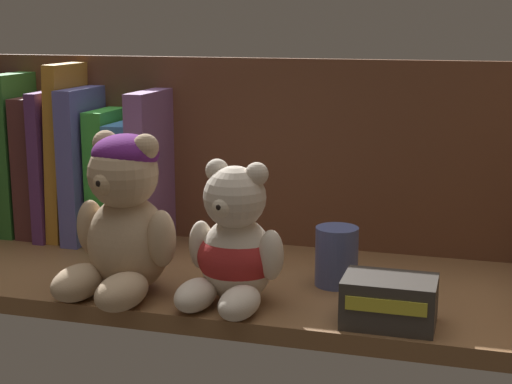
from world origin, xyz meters
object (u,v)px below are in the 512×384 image
book_5 (90,163)px  teddy_bear_larger (123,218)px  book_2 (41,165)px  book_6 (111,174)px  book_7 (134,181)px  book_8 (157,167)px  book_1 (20,153)px  teddy_bear_smaller (235,248)px  pillar_candle (336,257)px  book_4 (72,151)px  book_3 (58,163)px  small_product_box (389,301)px  book_0 (2,156)px

book_5 → teddy_bear_larger: bearing=-54.0°
book_2 → book_6: book_2 is taller
book_5 → book_7: size_ratio=1.27×
book_8 → teddy_bear_larger: book_8 is taller
book_1 → book_5: book_1 is taller
teddy_bear_smaller → pillar_candle: size_ratio=2.26×
book_4 → book_6: 6.38cm
book_3 → book_7: (11.27, 0.00, -1.90)cm
book_7 → small_product_box: 42.57cm
book_3 → small_product_box: bearing=-23.7°
book_0 → book_7: size_ratio=1.31×
book_3 → small_product_box: (47.87, -20.98, -7.58)cm
book_8 → teddy_bear_smaller: 26.05cm
book_5 → book_7: book_5 is taller
teddy_bear_larger → pillar_candle: (21.69, 8.45, -5.01)cm
book_2 → book_7: bearing=0.0°
book_6 → book_8: size_ratio=0.87×
book_3 → book_5: 4.76cm
book_0 → teddy_bear_larger: (27.89, -19.71, -2.18)cm
book_8 → teddy_bear_smaller: book_8 is taller
book_7 → book_1: bearing=180.0°
book_2 → book_3: 2.73cm
book_0 → book_5: size_ratio=1.03×
book_6 → book_8: bearing=0.0°
book_3 → book_8: size_ratio=0.98×
book_3 → teddy_bear_smaller: 37.21cm
book_3 → teddy_bear_larger: size_ratio=1.13×
book_4 → small_product_box: size_ratio=2.62×
book_8 → teddy_bear_smaller: bearing=-48.9°
book_0 → book_2: (6.12, 0.00, -1.00)cm
book_0 → teddy_bear_smaller: size_ratio=1.39×
book_2 → book_6: (10.51, 0.00, -0.72)cm
book_4 → teddy_bear_smaller: book_4 is taller
book_1 → teddy_bear_larger: size_ratio=1.25×
book_1 → book_8: (20.52, 0.00, -0.87)cm
book_2 → teddy_bear_larger: (21.77, -19.71, -1.18)cm
book_2 → book_4: (4.87, 0.00, 2.26)cm
book_7 → book_8: (3.34, 0.00, 2.10)cm
book_7 → teddy_bear_smaller: bearing=-43.7°
book_0 → book_1: (2.89, 0.00, 0.51)cm
book_7 → book_5: bearing=180.0°
book_7 → pillar_candle: (29.50, -11.27, -4.72)cm
book_2 → book_8: size_ratio=0.94×
book_2 → book_4: book_4 is taller
book_6 → book_8: book_8 is taller
book_6 → book_4: bearing=180.0°
teddy_bear_larger → book_6: bearing=119.7°
teddy_bear_larger → teddy_bear_smaller: bearing=1.6°
book_7 → teddy_bear_smaller: (20.25, -19.36, -2.12)cm
teddy_bear_smaller → book_5: bearing=144.1°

